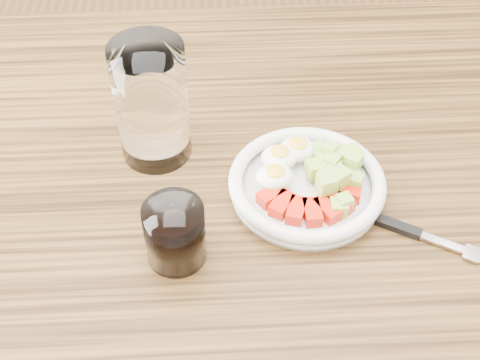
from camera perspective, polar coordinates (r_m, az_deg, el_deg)
name	(u,v)px	position (r m, az deg, el deg)	size (l,w,h in m)	color
dining_table	(248,252)	(0.91, 0.67, -6.18)	(1.50, 0.90, 0.77)	brown
bowl	(307,182)	(0.83, 5.75, -0.15)	(0.20, 0.20, 0.05)	white
fork	(404,229)	(0.82, 13.84, -4.09)	(0.18, 0.11, 0.01)	black
water_glass	(152,103)	(0.85, -7.56, 6.55)	(0.09, 0.09, 0.16)	white
coffee_glass	(175,234)	(0.75, -5.58, -4.58)	(0.07, 0.07, 0.08)	white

